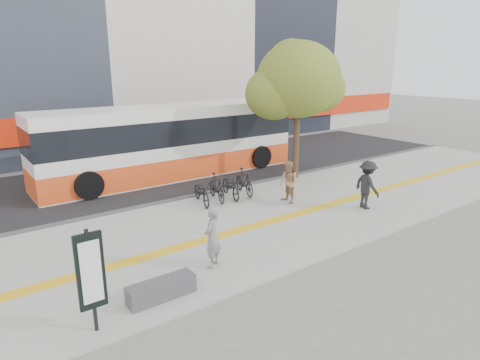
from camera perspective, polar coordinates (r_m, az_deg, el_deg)
ground at (r=12.20m, az=-1.98°, el=-10.03°), size 120.00×120.00×0.00m
sidewalk at (r=13.34m, az=-5.65°, el=-7.57°), size 40.00×7.00×0.08m
tactile_strip at (r=12.93m, az=-4.51°, el=-8.11°), size 40.00×0.45×0.01m
street at (r=19.83m, az=-16.81°, el=-0.36°), size 40.00×8.00×0.06m
curb at (r=16.25m, az=-11.99°, el=-3.40°), size 40.00×0.25×0.14m
bench at (r=10.00m, az=-10.73°, el=-14.55°), size 1.60×0.45×0.45m
signboard at (r=8.78m, az=-19.83°, el=-11.93°), size 0.55×0.10×2.20m
street_tree at (r=19.29m, az=7.74°, el=13.27°), size 4.40×3.80×6.31m
bus at (r=20.05m, az=-9.35°, el=5.00°), size 12.57×2.98×3.35m
bicycle_row at (r=16.46m, az=-2.32°, el=-0.94°), size 3.02×1.91×1.06m
seated_woman at (r=10.99m, az=-3.82°, el=-7.82°), size 0.73×0.68×1.68m
pedestrian_tan at (r=16.01m, az=6.67°, el=-0.33°), size 0.71×0.86×1.64m
pedestrian_dark at (r=15.99m, az=17.08°, el=-0.63°), size 0.90×1.28×1.81m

